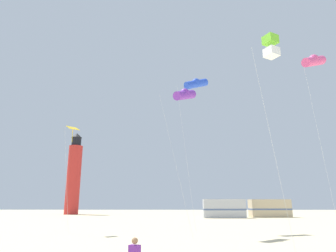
{
  "coord_description": "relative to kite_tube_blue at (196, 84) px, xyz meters",
  "views": [
    {
      "loc": [
        1.16,
        -5.94,
        2.2
      ],
      "look_at": [
        0.8,
        11.04,
        6.56
      ],
      "focal_mm": 32.17,
      "sensor_mm": 36.0,
      "label": 1
    }
  ],
  "objects": [
    {
      "name": "kite_tube_rainbow",
      "position": [
        8.61,
        -5.05,
        -0.3
      ],
      "size": [
        2.46,
        1.97,
        13.42
      ],
      "color": "silver",
      "rests_on": "ground"
    },
    {
      "name": "rv_van_silver",
      "position": [
        5.59,
        22.24,
        -11.63
      ],
      "size": [
        6.48,
        2.44,
        2.8
      ],
      "rotation": [
        0.0,
        0.0,
        -0.02
      ],
      "color": "#B7BABF",
      "rests_on": "ground"
    },
    {
      "name": "kite_tube_violet",
      "position": [
        -1.21,
        -3.79,
        -2.49
      ],
      "size": [
        3.03,
        3.24,
        11.23
      ],
      "color": "silver",
      "rests_on": "ground"
    },
    {
      "name": "lighthouse_distant",
      "position": [
        -22.98,
        36.37,
        -5.18
      ],
      "size": [
        2.8,
        2.8,
        16.8
      ],
      "color": "red",
      "rests_on": "ground"
    },
    {
      "name": "kite_tube_blue",
      "position": [
        0.0,
        0.0,
        0.0
      ],
      "size": [
        3.04,
        2.75,
        13.72
      ],
      "color": "silver",
      "rests_on": "ground"
    },
    {
      "name": "rv_van_tan",
      "position": [
        13.32,
        24.52,
        -11.63
      ],
      "size": [
        6.58,
        2.77,
        2.8
      ],
      "rotation": [
        0.0,
        0.0,
        0.07
      ],
      "color": "#C6B28C",
      "rests_on": "ground"
    },
    {
      "name": "kite_diamond_gold",
      "position": [
        -10.4,
        -2.44,
        -5.14
      ],
      "size": [
        1.22,
        1.22,
        8.39
      ],
      "color": "silver",
      "rests_on": "ground"
    },
    {
      "name": "kite_box_lime",
      "position": [
        2.82,
        -12.47,
        -3.18
      ],
      "size": [
        1.37,
        1.37,
        10.43
      ],
      "color": "silver",
      "rests_on": "ground"
    }
  ]
}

